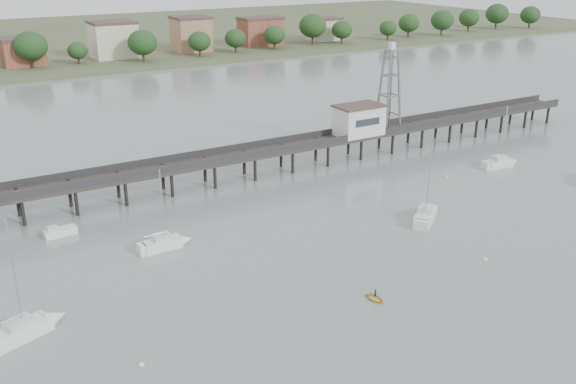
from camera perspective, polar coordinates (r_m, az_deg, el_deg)
name	(u,v)px	position (r m, az deg, el deg)	size (l,w,h in m)	color
pier	(230,158)	(101.11, -5.21, 3.02)	(150.00, 5.00, 5.50)	#2D2823
pier_building	(359,120)	(112.82, 6.31, 6.40)	(8.40, 5.40, 5.30)	silver
lattice_tower	(390,91)	(115.76, 9.02, 8.89)	(3.20, 3.20, 15.50)	slate
sailboat_c	(427,213)	(89.96, 12.25, -1.84)	(7.45, 6.43, 12.72)	white
sailboat_a	(32,327)	(67.46, -21.81, -11.08)	(8.06, 4.88, 12.87)	white
sailboat_b	(169,243)	(80.61, -10.55, -4.45)	(6.45, 2.11, 10.73)	white
sailboat_e	(503,163)	(114.41, 18.58, 2.48)	(6.72, 2.65, 10.98)	white
white_tender	(60,232)	(87.64, -19.65, -3.36)	(4.07, 1.81, 1.56)	white
yellow_dinghy	(375,300)	(69.04, 7.73, -9.47)	(1.66, 0.48, 2.33)	#EDB114
dinghy_occupant	(375,300)	(69.04, 7.73, -9.47)	(0.36, 1.00, 0.24)	black
mooring_buoys	(368,251)	(78.95, 7.11, -5.27)	(79.56, 24.66, 0.39)	#F1E7BB
far_shore	(27,42)	(271.97, -22.21, 12.28)	(500.00, 170.00, 10.40)	#475133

